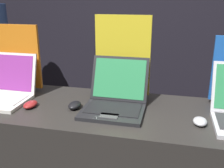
% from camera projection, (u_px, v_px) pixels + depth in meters
% --- Properties ---
extents(wall_back, '(8.00, 0.05, 2.80)m').
position_uv_depth(wall_back, '(145.00, 15.00, 2.78)').
color(wall_back, black).
rests_on(wall_back, ground_plane).
extents(laptop_front, '(0.39, 0.34, 0.27)m').
position_uv_depth(laptop_front, '(0.00, 89.00, 1.62)').
color(laptop_front, silver).
rests_on(laptop_front, display_counter).
extents(mouse_front, '(0.07, 0.11, 0.03)m').
position_uv_depth(mouse_front, '(30.00, 104.00, 1.51)').
color(mouse_front, maroon).
rests_on(mouse_front, display_counter).
extents(promo_stand_front, '(0.38, 0.07, 0.44)m').
position_uv_depth(promo_stand_front, '(14.00, 59.00, 1.74)').
color(promo_stand_front, black).
rests_on(promo_stand_front, display_counter).
extents(laptop_middle, '(0.34, 0.38, 0.27)m').
position_uv_depth(laptop_middle, '(115.00, 98.00, 1.48)').
color(laptop_middle, black).
rests_on(laptop_middle, display_counter).
extents(mouse_middle, '(0.07, 0.10, 0.04)m').
position_uv_depth(mouse_middle, '(75.00, 105.00, 1.50)').
color(mouse_middle, black).
rests_on(mouse_middle, display_counter).
extents(promo_stand_middle, '(0.34, 0.07, 0.51)m').
position_uv_depth(promo_stand_middle, '(123.00, 59.00, 1.61)').
color(promo_stand_middle, black).
rests_on(promo_stand_middle, display_counter).
extents(mouse_back, '(0.07, 0.09, 0.04)m').
position_uv_depth(mouse_back, '(200.00, 121.00, 1.30)').
color(mouse_back, '#B2B2B7').
rests_on(mouse_back, display_counter).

